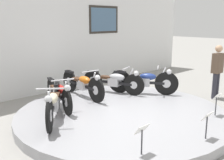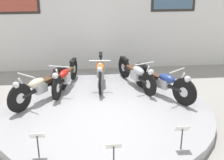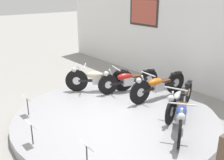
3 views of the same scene
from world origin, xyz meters
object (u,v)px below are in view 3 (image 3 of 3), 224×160
object	(u,v)px
motorcycle_red	(128,79)
info_placard_front_right	(87,149)
motorcycle_orange	(158,85)
motorcycle_blue	(181,114)
info_placard_front_centre	(31,128)
motorcycle_silver	(180,99)
info_placard_front_left	(27,101)
motorcycle_cream	(98,78)

from	to	relation	value
motorcycle_red	info_placard_front_right	world-z (taller)	motorcycle_red
motorcycle_orange	motorcycle_red	bearing A→B (deg)	-164.02
motorcycle_blue	info_placard_front_centre	bearing A→B (deg)	-119.16
info_placard_front_centre	info_placard_front_right	size ratio (longest dim) A/B	1.00
motorcycle_blue	info_placard_front_right	bearing A→B (deg)	-95.51
motorcycle_red	motorcycle_orange	bearing A→B (deg)	15.98
motorcycle_orange	motorcycle_silver	size ratio (longest dim) A/B	1.08
motorcycle_silver	info_placard_front_left	bearing A→B (deg)	-127.14
motorcycle_cream	info_placard_front_right	distance (m)	3.59
motorcycle_red	motorcycle_cream	bearing A→B (deg)	-129.68
motorcycle_orange	motorcycle_blue	distance (m)	1.78
info_placard_front_left	info_placard_front_right	world-z (taller)	same
info_placard_front_right	motorcycle_orange	bearing A→B (deg)	111.86
info_placard_front_left	info_placard_front_right	bearing A→B (deg)	0.00
motorcycle_red	motorcycle_blue	distance (m)	2.54
motorcycle_orange	info_placard_front_left	world-z (taller)	motorcycle_orange
info_placard_front_centre	motorcycle_red	bearing A→B (deg)	105.60
motorcycle_cream	info_placard_front_right	xyz separation A→B (m)	(2.79, -2.26, -0.03)
motorcycle_cream	motorcycle_blue	world-z (taller)	motorcycle_blue
motorcycle_orange	info_placard_front_centre	world-z (taller)	motorcycle_orange
info_placard_front_centre	info_placard_front_right	world-z (taller)	same
info_placard_front_left	motorcycle_orange	bearing A→B (deg)	68.24
info_placard_front_centre	info_placard_front_left	bearing A→B (deg)	161.44
motorcycle_cream	motorcycle_blue	distance (m)	3.01
motorcycle_blue	motorcycle_orange	bearing A→B (deg)	147.79
motorcycle_cream	motorcycle_silver	xyz separation A→B (m)	(2.45, 0.68, -0.02)
motorcycle_cream	info_placard_front_right	size ratio (longest dim) A/B	3.17
motorcycle_cream	motorcycle_orange	distance (m)	1.77
info_placard_front_centre	info_placard_front_right	distance (m)	1.35
motorcycle_silver	motorcycle_blue	distance (m)	0.88
motorcycle_blue	info_placard_front_left	distance (m)	3.59
info_placard_front_left	info_placard_front_right	distance (m)	2.57
motorcycle_cream	info_placard_front_left	distance (m)	2.27
motorcycle_orange	motorcycle_silver	distance (m)	0.98
motorcycle_blue	info_placard_front_centre	xyz separation A→B (m)	(-1.50, -2.69, -0.03)
motorcycle_orange	motorcycle_silver	xyz separation A→B (m)	(0.95, -0.27, -0.02)
motorcycle_silver	motorcycle_blue	size ratio (longest dim) A/B	1.11
motorcycle_red	motorcycle_blue	size ratio (longest dim) A/B	1.12
motorcycle_red	motorcycle_blue	world-z (taller)	motorcycle_blue
motorcycle_cream	motorcycle_blue	bearing A→B (deg)	-0.02
info_placard_front_left	info_placard_front_centre	distance (m)	1.35
motorcycle_silver	info_placard_front_right	world-z (taller)	motorcycle_silver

